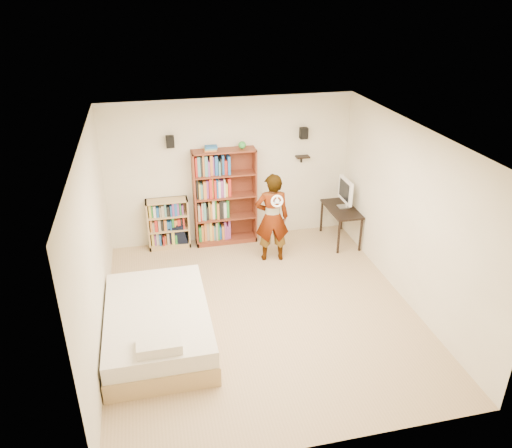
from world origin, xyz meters
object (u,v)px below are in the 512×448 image
at_px(tall_bookshelf, 225,197).
at_px(person, 272,218).
at_px(low_bookshelf, 168,224).
at_px(computer_desk, 340,224).
at_px(daybed, 158,321).

distance_m(tall_bookshelf, person, 1.08).
distance_m(low_bookshelf, computer_desk, 3.22).
distance_m(tall_bookshelf, low_bookshelf, 1.15).
xyz_separation_m(tall_bookshelf, person, (0.68, -0.83, -0.10)).
bearing_deg(daybed, tall_bookshelf, 62.40).
distance_m(low_bookshelf, daybed, 2.72).
xyz_separation_m(computer_desk, person, (-1.44, -0.38, 0.47)).
bearing_deg(person, tall_bookshelf, -44.11).
xyz_separation_m(low_bookshelf, person, (1.74, -0.86, 0.33)).
bearing_deg(computer_desk, tall_bookshelf, 167.99).
height_order(low_bookshelf, person, person).
bearing_deg(daybed, low_bookshelf, 82.94).
bearing_deg(computer_desk, daybed, -147.75).
relative_size(tall_bookshelf, daybed, 0.84).
bearing_deg(computer_desk, low_bookshelf, 171.49).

